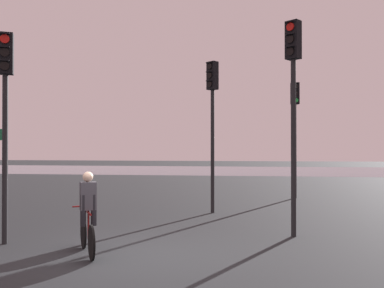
{
  "coord_description": "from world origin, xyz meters",
  "views": [
    {
      "loc": [
        2.25,
        -7.87,
        2.08
      ],
      "look_at": [
        0.5,
        5.0,
        2.2
      ],
      "focal_mm": 40.0,
      "sensor_mm": 36.0,
      "label": 1
    }
  ],
  "objects_px": {
    "traffic_light_center": "(212,108)",
    "cyclist": "(88,213)",
    "traffic_light_near_right": "(293,88)",
    "traffic_light_near_left": "(5,97)",
    "traffic_light_far_right": "(295,118)"
  },
  "relations": [
    {
      "from": "traffic_light_center",
      "to": "cyclist",
      "type": "bearing_deg",
      "value": 109.3
    },
    {
      "from": "traffic_light_center",
      "to": "traffic_light_near_right",
      "type": "distance_m",
      "value": 4.05
    },
    {
      "from": "traffic_light_near_right",
      "to": "traffic_light_near_left",
      "type": "bearing_deg",
      "value": 50.8
    },
    {
      "from": "traffic_light_center",
      "to": "cyclist",
      "type": "xyz_separation_m",
      "value": [
        -1.93,
        -5.7,
        -2.53
      ]
    },
    {
      "from": "traffic_light_center",
      "to": "cyclist",
      "type": "distance_m",
      "value": 6.53
    },
    {
      "from": "traffic_light_near_left",
      "to": "traffic_light_near_right",
      "type": "xyz_separation_m",
      "value": [
        6.28,
        1.64,
        0.31
      ]
    },
    {
      "from": "traffic_light_far_right",
      "to": "traffic_light_center",
      "type": "xyz_separation_m",
      "value": [
        -3.05,
        -4.47,
        0.03
      ]
    },
    {
      "from": "traffic_light_near_left",
      "to": "traffic_light_far_right",
      "type": "distance_m",
      "value": 11.87
    },
    {
      "from": "cyclist",
      "to": "traffic_light_near_left",
      "type": "bearing_deg",
      "value": 132.71
    },
    {
      "from": "traffic_light_center",
      "to": "traffic_light_near_right",
      "type": "bearing_deg",
      "value": 161.07
    },
    {
      "from": "traffic_light_center",
      "to": "cyclist",
      "type": "relative_size",
      "value": 2.99
    },
    {
      "from": "traffic_light_near_left",
      "to": "traffic_light_center",
      "type": "xyz_separation_m",
      "value": [
        4.07,
        5.03,
        0.17
      ]
    },
    {
      "from": "traffic_light_near_left",
      "to": "cyclist",
      "type": "height_order",
      "value": "traffic_light_near_left"
    },
    {
      "from": "traffic_light_far_right",
      "to": "traffic_light_near_right",
      "type": "xyz_separation_m",
      "value": [
        -0.84,
        -7.86,
        0.17
      ]
    },
    {
      "from": "traffic_light_far_right",
      "to": "traffic_light_center",
      "type": "height_order",
      "value": "traffic_light_center"
    }
  ]
}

